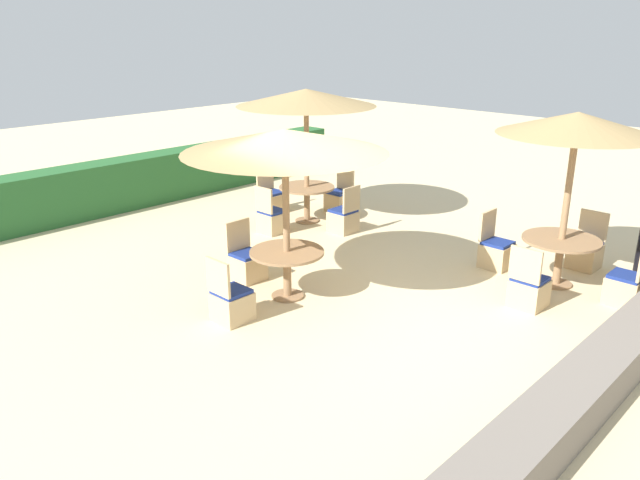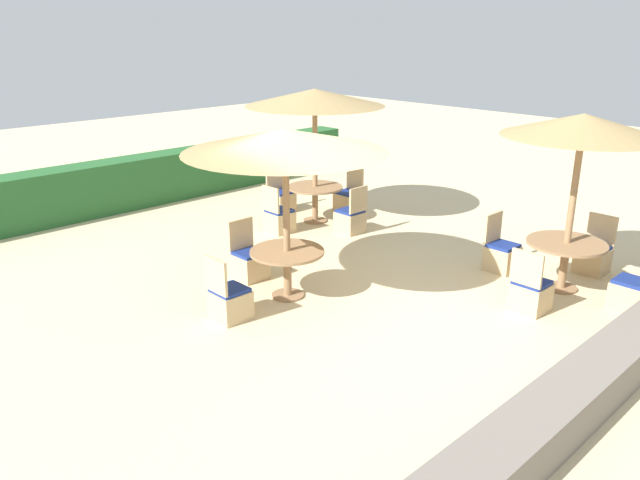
{
  "view_description": "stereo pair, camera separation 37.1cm",
  "coord_description": "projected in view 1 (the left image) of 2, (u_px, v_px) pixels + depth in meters",
  "views": [
    {
      "loc": [
        -6.09,
        -5.18,
        3.83
      ],
      "look_at": [
        0.0,
        0.6,
        0.9
      ],
      "focal_mm": 35.0,
      "sensor_mm": 36.0,
      "label": 1
    },
    {
      "loc": [
        -5.83,
        -5.44,
        3.83
      ],
      "look_at": [
        0.0,
        0.6,
        0.9
      ],
      "focal_mm": 35.0,
      "sensor_mm": 36.0,
      "label": 2
    }
  ],
  "objects": [
    {
      "name": "parasol_front_right",
      "position": [
        577.0,
        124.0,
        8.84
      ],
      "size": [
        2.25,
        2.25,
        2.65
      ],
      "color": "#93704C",
      "rests_on": "ground_plane"
    },
    {
      "name": "parasol_center",
      "position": [
        285.0,
        142.0,
        8.46
      ],
      "size": [
        2.85,
        2.85,
        2.48
      ],
      "color": "#93704C",
      "rests_on": "ground_plane"
    },
    {
      "name": "hedge_row",
      "position": [
        102.0,
        188.0,
        13.14
      ],
      "size": [
        13.0,
        0.7,
        1.07
      ],
      "primitive_type": "cube",
      "color": "#28602D",
      "rests_on": "ground_plane"
    },
    {
      "name": "patio_chair_back_right_south",
      "position": [
        344.0,
        219.0,
        12.0
      ],
      "size": [
        0.46,
        0.46,
        0.93
      ],
      "color": "tan",
      "rests_on": "ground_plane"
    },
    {
      "name": "round_table_front_right",
      "position": [
        561.0,
        248.0,
        9.45
      ],
      "size": [
        1.16,
        1.16,
        0.75
      ],
      "color": "#93704C",
      "rests_on": "ground_plane"
    },
    {
      "name": "patio_chair_front_right_south",
      "position": [
        626.0,
        287.0,
        8.91
      ],
      "size": [
        0.46,
        0.46,
        0.93
      ],
      "color": "tan",
      "rests_on": "ground_plane"
    },
    {
      "name": "parasol_back_right",
      "position": [
        306.0,
        98.0,
        11.91
      ],
      "size": [
        2.71,
        2.71,
        2.65
      ],
      "color": "#93704C",
      "rests_on": "ground_plane"
    },
    {
      "name": "patio_chair_center_north",
      "position": [
        247.0,
        264.0,
        9.77
      ],
      "size": [
        0.46,
        0.46,
        0.93
      ],
      "rotation": [
        0.0,
        0.0,
        3.14
      ],
      "color": "tan",
      "rests_on": "ground_plane"
    },
    {
      "name": "patio_chair_front_right_east",
      "position": [
        585.0,
        252.0,
        10.24
      ],
      "size": [
        0.46,
        0.46,
        0.93
      ],
      "rotation": [
        0.0,
        0.0,
        1.57
      ],
      "color": "tan",
      "rests_on": "ground_plane"
    },
    {
      "name": "ground_plane",
      "position": [
        351.0,
        310.0,
        8.8
      ],
      "size": [
        40.0,
        40.0,
        0.0
      ],
      "primitive_type": "plane",
      "color": "beige"
    },
    {
      "name": "round_table_center",
      "position": [
        287.0,
        261.0,
        9.04
      ],
      "size": [
        1.08,
        1.08,
        0.72
      ],
      "color": "#93704C",
      "rests_on": "ground_plane"
    },
    {
      "name": "patio_chair_front_right_north",
      "position": [
        496.0,
        252.0,
        10.27
      ],
      "size": [
        0.46,
        0.46,
        0.93
      ],
      "rotation": [
        0.0,
        0.0,
        3.14
      ],
      "color": "tan",
      "rests_on": "ground_plane"
    },
    {
      "name": "stone_border",
      "position": [
        589.0,
        384.0,
        6.57
      ],
      "size": [
        10.0,
        0.56,
        0.47
      ],
      "primitive_type": "cube",
      "color": "slate",
      "rests_on": "ground_plane"
    },
    {
      "name": "patio_chair_center_west",
      "position": [
        231.0,
        303.0,
        8.4
      ],
      "size": [
        0.46,
        0.46,
        0.93
      ],
      "rotation": [
        0.0,
        0.0,
        -1.57
      ],
      "color": "tan",
      "rests_on": "ground_plane"
    },
    {
      "name": "patio_chair_front_right_west",
      "position": [
        528.0,
        290.0,
        8.82
      ],
      "size": [
        0.46,
        0.46,
        0.93
      ],
      "rotation": [
        0.0,
        0.0,
        -1.57
      ],
      "color": "tan",
      "rests_on": "ground_plane"
    },
    {
      "name": "round_table_back_right",
      "position": [
        307.0,
        193.0,
        12.54
      ],
      "size": [
        1.11,
        1.11,
        0.73
      ],
      "color": "#93704C",
      "rests_on": "ground_plane"
    },
    {
      "name": "patio_chair_back_right_east",
      "position": [
        339.0,
        199.0,
        13.33
      ],
      "size": [
        0.46,
        0.46,
        0.93
      ],
      "rotation": [
        0.0,
        0.0,
        1.57
      ],
      "color": "tan",
      "rests_on": "ground_plane"
    },
    {
      "name": "patio_chair_back_right_west",
      "position": [
        272.0,
        219.0,
        11.96
      ],
      "size": [
        0.46,
        0.46,
        0.93
      ],
      "rotation": [
        0.0,
        0.0,
        -1.57
      ],
      "color": "tan",
      "rests_on": "ground_plane"
    },
    {
      "name": "patio_chair_back_right_north",
      "position": [
        272.0,
        200.0,
        13.3
      ],
      "size": [
        0.46,
        0.46,
        0.93
      ],
      "rotation": [
        0.0,
        0.0,
        3.14
      ],
      "color": "tan",
      "rests_on": "ground_plane"
    }
  ]
}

